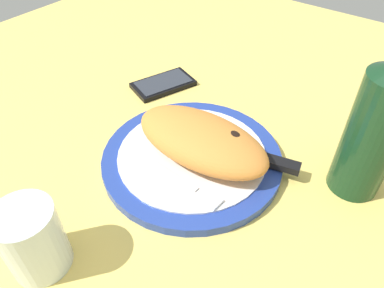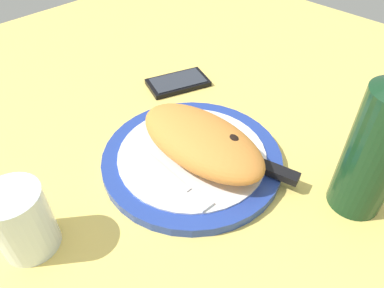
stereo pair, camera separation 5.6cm
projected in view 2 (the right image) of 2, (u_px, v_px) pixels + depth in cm
name	position (u px, v px, depth cm)	size (l,w,h in cm)	color
ground_plane	(192.00, 168.00, 59.52)	(150.00, 150.00, 3.00)	#EACC60
plate	(192.00, 158.00, 57.90)	(28.81, 28.81, 1.89)	#233D99
calzone	(201.00, 140.00, 55.17)	(22.86, 11.88, 5.75)	orange
fork	(180.00, 183.00, 52.25)	(15.14, 2.50, 0.40)	silver
knife	(247.00, 160.00, 55.33)	(22.99, 7.34, 1.20)	silver
smartphone	(178.00, 82.00, 75.19)	(10.82, 14.01, 1.16)	black
water_glass	(24.00, 224.00, 44.43)	(7.24, 7.24, 9.79)	silver
wine_bottle	(378.00, 145.00, 45.12)	(7.37, 7.37, 27.00)	#14381E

